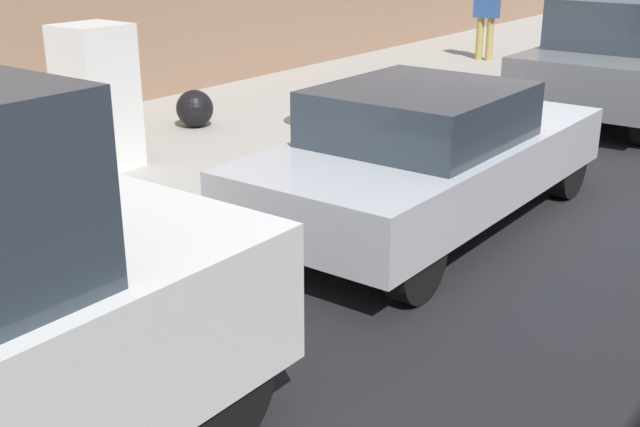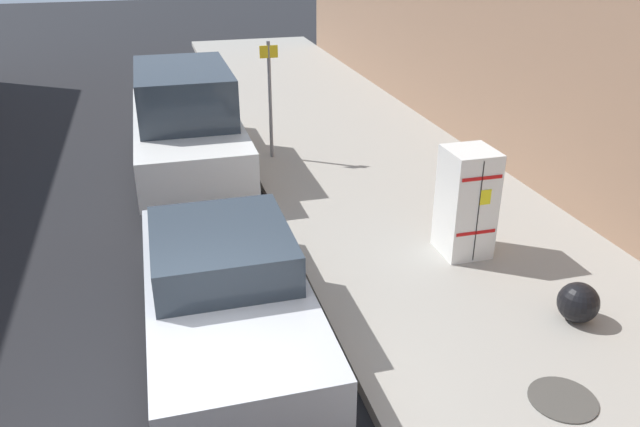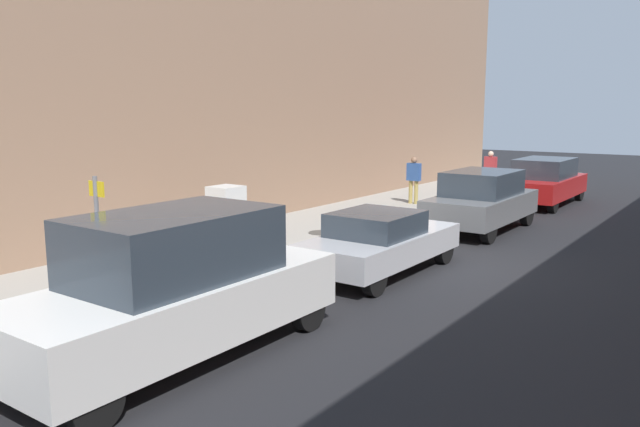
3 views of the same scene
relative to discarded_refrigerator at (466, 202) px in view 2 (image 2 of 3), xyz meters
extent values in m
cube|color=#9E998E|center=(0.02, 2.57, -0.88)|extent=(4.76, 44.00, 0.16)
cube|color=white|center=(0.00, 0.00, 0.00)|extent=(0.67, 0.72, 1.60)
cube|color=black|center=(0.00, 0.36, 0.00)|extent=(0.01, 0.01, 1.52)
cube|color=yellow|center=(-0.08, 0.36, 0.22)|extent=(0.16, 0.01, 0.22)
cube|color=red|center=(0.00, 0.36, 0.51)|extent=(0.60, 0.01, 0.05)
cube|color=red|center=(0.00, 0.36, -0.32)|extent=(0.60, 0.01, 0.05)
cylinder|color=#47443F|center=(0.47, 3.21, -0.79)|extent=(0.70, 0.70, 0.02)
cylinder|color=slate|center=(1.92, -4.82, 0.39)|extent=(0.07, 0.07, 2.37)
cube|color=yellow|center=(1.92, -4.80, 1.38)|extent=(0.36, 0.02, 0.24)
sphere|color=black|center=(-0.54, 2.00, -0.55)|extent=(0.50, 0.50, 0.50)
cube|color=silver|center=(3.62, -4.77, -0.20)|extent=(1.99, 5.15, 0.85)
cube|color=#2D3842|center=(3.62, -4.77, 0.70)|extent=(1.75, 2.83, 0.95)
cylinder|color=black|center=(2.76, -2.78, -0.62)|extent=(0.22, 0.67, 0.67)
cylinder|color=black|center=(4.49, -2.78, -0.62)|extent=(0.22, 0.67, 0.67)
cylinder|color=black|center=(2.76, -6.76, -0.62)|extent=(0.22, 0.67, 0.67)
cylinder|color=black|center=(4.49, -6.76, -0.62)|extent=(0.22, 0.67, 0.67)
cube|color=silver|center=(3.62, 1.03, -0.36)|extent=(1.82, 4.31, 0.55)
cube|color=#2D3842|center=(3.62, 0.82, 0.17)|extent=(1.61, 1.81, 0.50)
cylinder|color=black|center=(2.84, 2.61, -0.63)|extent=(0.22, 0.66, 0.66)
cylinder|color=black|center=(4.40, 2.61, -0.63)|extent=(0.22, 0.66, 0.66)
cylinder|color=black|center=(2.84, -0.54, -0.63)|extent=(0.22, 0.66, 0.66)
cylinder|color=black|center=(4.40, -0.54, -0.63)|extent=(0.22, 0.66, 0.66)
camera|label=1|loc=(7.22, -5.50, 1.81)|focal=45.00mm
camera|label=2|loc=(4.20, 7.37, 3.66)|focal=35.00mm
camera|label=3|loc=(10.30, -10.56, 2.61)|focal=35.00mm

